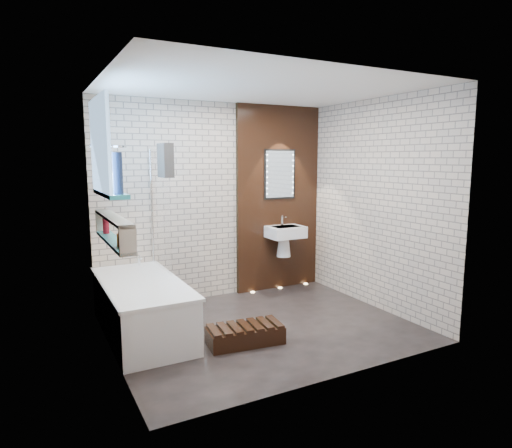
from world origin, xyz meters
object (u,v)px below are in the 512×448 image
bathtub (142,307)px  bath_screen (160,210)px  washbasin (285,236)px  led_mirror (280,174)px  walnut_step (245,335)px

bathtub → bath_screen: bath_screen is taller
washbasin → led_mirror: led_mirror is taller
washbasin → bathtub: bearing=-164.0°
led_mirror → walnut_step: size_ratio=0.91×
washbasin → walnut_step: 2.03m
washbasin → led_mirror: bearing=90.0°
bath_screen → washbasin: bath_screen is taller
bathtub → led_mirror: (2.17, 0.78, 1.36)m
bathtub → washbasin: size_ratio=3.00×
bath_screen → led_mirror: led_mirror is taller
bath_screen → walnut_step: 1.76m
walnut_step → bath_screen: bearing=113.1°
bathtub → led_mirror: bearing=19.8°
led_mirror → bathtub: bearing=-160.2°
led_mirror → bath_screen: bearing=-169.3°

